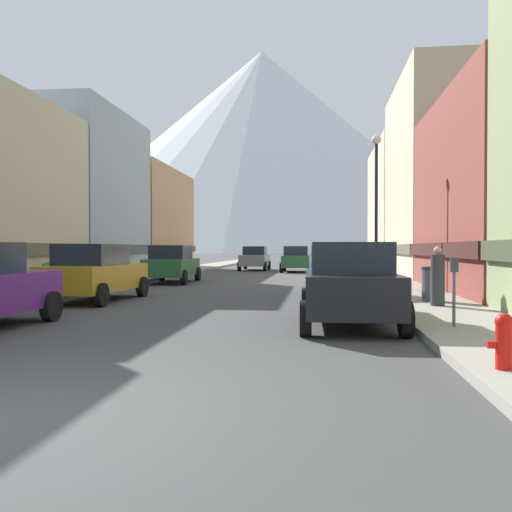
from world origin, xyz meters
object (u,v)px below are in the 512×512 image
object	(u,v)px
car_left_2	(172,264)
pedestrian_0	(152,261)
streetlamp_right	(376,188)
car_driving_1	(296,259)
parking_meter_near	(454,282)
potted_plant_0	(49,274)
car_left_1	(95,272)
car_driving_0	(255,258)
car_right_1	(338,271)
trash_bin_right	(432,284)
fire_hydrant_near	(504,339)
car_right_0	(349,283)
pedestrian_1	(438,279)

from	to	relation	value
car_left_2	pedestrian_0	world-z (taller)	pedestrian_0
streetlamp_right	car_driving_1	bearing A→B (deg)	102.91
car_driving_1	parking_meter_near	distance (m)	27.24
pedestrian_0	potted_plant_0	bearing A→B (deg)	-94.11
pedestrian_0	car_left_1	bearing A→B (deg)	-79.86
car_left_1	car_driving_0	world-z (taller)	same
car_left_2	car_right_1	bearing A→B (deg)	-41.99
parking_meter_near	streetlamp_right	distance (m)	10.98
trash_bin_right	fire_hydrant_near	bearing A→B (deg)	-95.80
car_left_1	car_driving_0	size ratio (longest dim) A/B	1.01
fire_hydrant_near	pedestrian_0	world-z (taller)	pedestrian_0
parking_meter_near	potted_plant_0	bearing A→B (deg)	145.65
trash_bin_right	streetlamp_right	bearing A→B (deg)	100.34
car_right_1	potted_plant_0	size ratio (longest dim) A/B	4.56
car_driving_1	potted_plant_0	world-z (taller)	car_driving_1
car_left_2	parking_meter_near	size ratio (longest dim) A/B	3.35
car_right_0	streetlamp_right	xyz separation A→B (m)	(1.55, 9.56, 3.09)
car_driving_0	pedestrian_0	bearing A→B (deg)	-114.06
trash_bin_right	streetlamp_right	distance (m)	6.50
car_driving_0	potted_plant_0	bearing A→B (deg)	-104.52
parking_meter_near	streetlamp_right	xyz separation A→B (m)	(-0.40, 10.56, 2.97)
car_left_1	potted_plant_0	distance (m)	4.56
car_left_2	pedestrian_0	bearing A→B (deg)	117.60
car_right_0	fire_hydrant_near	xyz separation A→B (m)	(1.65, -4.78, -0.37)
fire_hydrant_near	streetlamp_right	xyz separation A→B (m)	(-0.10, 14.35, 3.46)
potted_plant_0	pedestrian_1	world-z (taller)	pedestrian_1
potted_plant_0	fire_hydrant_near	bearing A→B (deg)	-45.12
car_right_0	potted_plant_0	world-z (taller)	car_right_0
car_right_1	parking_meter_near	bearing A→B (deg)	-75.67
car_left_1	car_driving_1	size ratio (longest dim) A/B	1.01
car_left_2	pedestrian_0	xyz separation A→B (m)	(-2.45, 4.69, 0.03)
streetlamp_right	parking_meter_near	bearing A→B (deg)	-87.83
car_right_0	pedestrian_0	bearing A→B (deg)	118.97
streetlamp_right	car_right_1	bearing A→B (deg)	-117.79
car_right_1	streetlamp_right	world-z (taller)	streetlamp_right
car_driving_0	fire_hydrant_near	xyz separation A→B (m)	(7.05, -33.36, -0.37)
car_left_2	trash_bin_right	world-z (taller)	car_left_2
car_driving_0	parking_meter_near	bearing A→B (deg)	-76.04
car_driving_1	trash_bin_right	size ratio (longest dim) A/B	4.49
car_left_2	car_right_1	distance (m)	10.23
car_right_1	car_right_0	bearing A→B (deg)	-90.01
potted_plant_0	trash_bin_right	bearing A→B (deg)	-15.25
pedestrian_0	car_left_2	bearing A→B (deg)	-62.40
car_driving_1	fire_hydrant_near	xyz separation A→B (m)	(3.85, -30.71, -0.37)
potted_plant_0	pedestrian_0	bearing A→B (deg)	85.89
car_left_2	car_driving_1	bearing A→B (deg)	66.57
car_right_1	car_driving_0	world-z (taller)	same
car_right_1	streetlamp_right	size ratio (longest dim) A/B	0.76
car_driving_1	streetlamp_right	bearing A→B (deg)	-77.09
car_left_2	fire_hydrant_near	world-z (taller)	car_left_2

